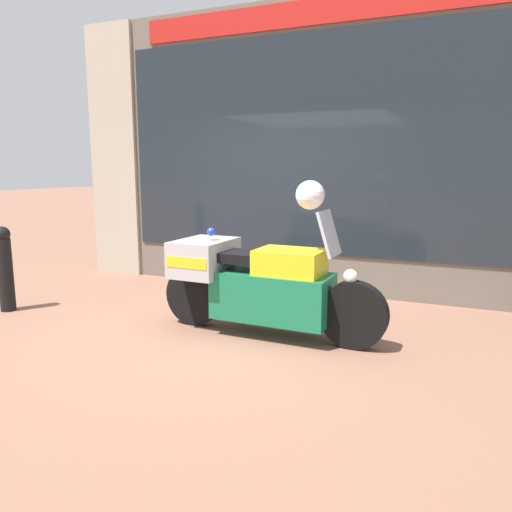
# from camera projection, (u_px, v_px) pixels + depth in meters

# --- Properties ---
(ground_plane) EXTENTS (60.00, 60.00, 0.00)m
(ground_plane) POSITION_uv_depth(u_px,v_px,m) (224.00, 324.00, 5.55)
(ground_plane) COLOR #8E604C
(shop_building) EXTENTS (6.60, 0.55, 3.90)m
(shop_building) POSITION_uv_depth(u_px,v_px,m) (261.00, 151.00, 7.17)
(shop_building) COLOR #6B6056
(shop_building) RESTS_ON ground
(window_display) EXTENTS (5.30, 0.30, 2.03)m
(window_display) POSITION_uv_depth(u_px,v_px,m) (310.00, 255.00, 7.16)
(window_display) COLOR slate
(window_display) RESTS_ON ground
(paramedic_motorcycle) EXTENTS (2.44, 0.75, 1.32)m
(paramedic_motorcycle) POSITION_uv_depth(u_px,v_px,m) (256.00, 282.00, 5.16)
(paramedic_motorcycle) COLOR black
(paramedic_motorcycle) RESTS_ON ground
(white_helmet) EXTENTS (0.28, 0.28, 0.28)m
(white_helmet) POSITION_uv_depth(u_px,v_px,m) (310.00, 195.00, 4.76)
(white_helmet) COLOR white
(white_helmet) RESTS_ON paramedic_motorcycle
(street_bollard) EXTENTS (0.19, 0.19, 1.03)m
(street_bollard) POSITION_uv_depth(u_px,v_px,m) (5.00, 267.00, 6.00)
(street_bollard) COLOR black
(street_bollard) RESTS_ON ground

